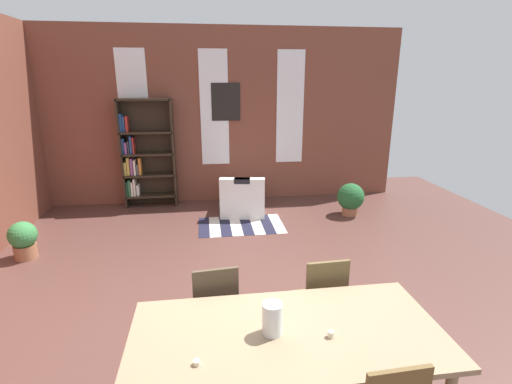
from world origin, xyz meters
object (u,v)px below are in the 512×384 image
at_px(vase_on_table, 272,319).
at_px(dining_chair_far_left, 215,308).
at_px(dining_table, 287,341).
at_px(bookshelf_tall, 144,155).
at_px(potted_plant_by_shelf, 23,239).
at_px(armchair_white, 243,199).
at_px(potted_plant_corner, 351,198).
at_px(dining_chair_far_right, 322,300).

xyz_separation_m(vase_on_table, dining_chair_far_left, (-0.37, 0.73, -0.37)).
relative_size(dining_table, bookshelf_tall, 1.03).
bearing_deg(potted_plant_by_shelf, dining_chair_far_left, -42.30).
height_order(dining_chair_far_left, armchair_white, dining_chair_far_left).
relative_size(vase_on_table, armchair_white, 0.25).
bearing_deg(bookshelf_tall, vase_on_table, -73.39).
distance_m(potted_plant_by_shelf, potted_plant_corner, 5.29).
height_order(dining_chair_far_right, potted_plant_corner, dining_chair_far_right).
bearing_deg(dining_chair_far_left, bookshelf_tall, 104.83).
relative_size(potted_plant_by_shelf, potted_plant_corner, 0.90).
height_order(dining_table, dining_chair_far_left, dining_chair_far_left).
distance_m(dining_table, bookshelf_tall, 5.51).
distance_m(dining_chair_far_right, potted_plant_corner, 3.78).
distance_m(dining_chair_far_right, bookshelf_tall, 5.02).
relative_size(dining_chair_far_right, potted_plant_corner, 1.58).
height_order(vase_on_table, bookshelf_tall, bookshelf_tall).
height_order(vase_on_table, potted_plant_corner, vase_on_table).
bearing_deg(armchair_white, potted_plant_by_shelf, -156.46).
bearing_deg(dining_chair_far_left, potted_plant_corner, 52.68).
height_order(armchair_white, potted_plant_by_shelf, armchair_white).
height_order(dining_chair_far_left, bookshelf_tall, bookshelf_tall).
xyz_separation_m(vase_on_table, dining_chair_far_right, (0.59, 0.73, -0.37)).
bearing_deg(potted_plant_by_shelf, vase_on_table, -46.22).
height_order(dining_chair_far_right, dining_chair_far_left, same).
xyz_separation_m(dining_chair_far_right, armchair_white, (-0.32, 3.77, -0.23)).
distance_m(vase_on_table, potted_plant_by_shelf, 4.32).
bearing_deg(dining_chair_far_right, vase_on_table, -129.09).
relative_size(dining_table, dining_chair_far_right, 2.26).
bearing_deg(potted_plant_corner, dining_chair_far_right, -115.59).
bearing_deg(dining_chair_far_right, dining_chair_far_left, 179.99).
xyz_separation_m(dining_chair_far_left, potted_plant_by_shelf, (-2.59, 2.36, -0.22)).
relative_size(dining_chair_far_right, bookshelf_tall, 0.46).
bearing_deg(potted_plant_by_shelf, bookshelf_tall, 57.01).
distance_m(vase_on_table, dining_chair_far_right, 1.01).
distance_m(dining_chair_far_left, potted_plant_by_shelf, 3.51).
bearing_deg(dining_table, potted_plant_corner, 62.89).
height_order(dining_table, bookshelf_tall, bookshelf_tall).
xyz_separation_m(vase_on_table, potted_plant_by_shelf, (-2.96, 3.09, -0.60)).
height_order(vase_on_table, dining_chair_far_right, vase_on_table).
height_order(potted_plant_by_shelf, potted_plant_corner, potted_plant_corner).
height_order(dining_table, armchair_white, dining_table).
bearing_deg(armchair_white, dining_chair_far_left, -99.70).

